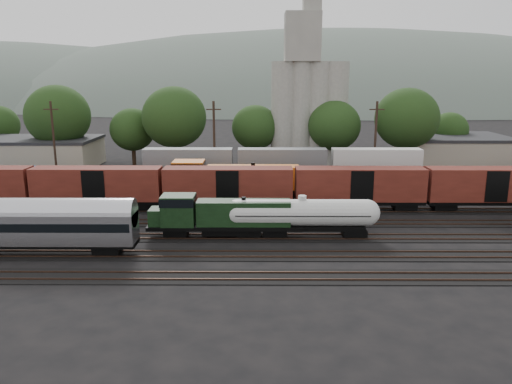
{
  "coord_description": "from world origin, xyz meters",
  "views": [
    {
      "loc": [
        -5.32,
        -52.06,
        15.66
      ],
      "look_at": [
        -5.65,
        2.0,
        3.0
      ],
      "focal_mm": 35.0,
      "sensor_mm": 36.0,
      "label": 1
    }
  ],
  "objects_px": {
    "passenger_coach": "(12,222)",
    "orange_locomotive": "(227,180)",
    "green_locomotive": "(217,215)",
    "grain_silo": "(308,101)",
    "tank_car_a": "(302,214)"
  },
  "relations": [
    {
      "from": "orange_locomotive",
      "to": "grain_silo",
      "type": "xyz_separation_m",
      "value": [
        12.66,
        26.0,
        8.51
      ]
    },
    {
      "from": "green_locomotive",
      "to": "passenger_coach",
      "type": "height_order",
      "value": "passenger_coach"
    },
    {
      "from": "passenger_coach",
      "to": "orange_locomotive",
      "type": "bearing_deg",
      "value": 48.47
    },
    {
      "from": "green_locomotive",
      "to": "tank_car_a",
      "type": "relative_size",
      "value": 1.0
    },
    {
      "from": "tank_car_a",
      "to": "orange_locomotive",
      "type": "height_order",
      "value": "orange_locomotive"
    },
    {
      "from": "grain_silo",
      "to": "tank_car_a",
      "type": "bearing_deg",
      "value": -96.11
    },
    {
      "from": "green_locomotive",
      "to": "grain_silo",
      "type": "xyz_separation_m",
      "value": [
        12.76,
        41.0,
        8.94
      ]
    },
    {
      "from": "green_locomotive",
      "to": "tank_car_a",
      "type": "bearing_deg",
      "value": 0.0
    },
    {
      "from": "green_locomotive",
      "to": "grain_silo",
      "type": "distance_m",
      "value": 43.86
    },
    {
      "from": "orange_locomotive",
      "to": "grain_silo",
      "type": "height_order",
      "value": "grain_silo"
    },
    {
      "from": "tank_car_a",
      "to": "green_locomotive",
      "type": "bearing_deg",
      "value": -180.0
    },
    {
      "from": "green_locomotive",
      "to": "passenger_coach",
      "type": "xyz_separation_m",
      "value": [
        -17.62,
        -5.0,
        0.73
      ]
    },
    {
      "from": "passenger_coach",
      "to": "orange_locomotive",
      "type": "xyz_separation_m",
      "value": [
        17.72,
        20.0,
        -0.29
      ]
    },
    {
      "from": "passenger_coach",
      "to": "grain_silo",
      "type": "xyz_separation_m",
      "value": [
        30.37,
        46.0,
        8.21
      ]
    },
    {
      "from": "passenger_coach",
      "to": "grain_silo",
      "type": "distance_m",
      "value": 55.73
    }
  ]
}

